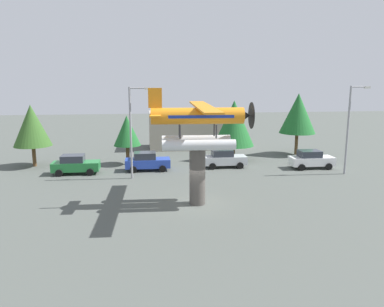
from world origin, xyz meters
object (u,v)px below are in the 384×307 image
at_px(tree_center_back, 234,123).
at_px(car_near_green, 75,164).
at_px(car_far_silver, 224,158).
at_px(floatplane_monument, 199,123).
at_px(car_distant_white, 311,159).
at_px(storefront_building, 191,130).
at_px(tree_west, 32,126).
at_px(tree_east, 127,131).
at_px(display_pedestal, 197,176).
at_px(streetlight_secondary, 350,124).
at_px(streetlight_primary, 133,126).
at_px(car_mid_blue, 147,161).
at_px(tree_far_east, 298,113).

bearing_deg(tree_center_back, car_near_green, -165.48).
bearing_deg(car_near_green, car_far_silver, 3.82).
xyz_separation_m(floatplane_monument, car_distant_white, (12.30, 9.27, -4.77)).
relative_size(storefront_building, tree_center_back, 1.63).
distance_m(car_far_silver, tree_center_back, 4.70).
bearing_deg(car_distant_white, tree_center_back, 145.37).
height_order(tree_west, tree_east, tree_west).
bearing_deg(car_near_green, display_pedestal, -44.65).
relative_size(floatplane_monument, tree_center_back, 1.65).
xyz_separation_m(streetlight_secondary, tree_east, (-20.01, 6.47, -1.18)).
distance_m(floatplane_monument, tree_west, 19.92).
relative_size(car_distant_white, tree_center_back, 0.66).
relative_size(streetlight_primary, storefront_building, 0.76).
relative_size(car_mid_blue, streetlight_primary, 0.53).
xyz_separation_m(car_far_silver, tree_center_back, (1.67, 3.13, 3.08)).
height_order(storefront_building, tree_west, tree_west).
height_order(car_far_silver, car_distant_white, same).
relative_size(car_near_green, car_far_silver, 1.00).
height_order(car_mid_blue, tree_west, tree_west).
xyz_separation_m(car_near_green, tree_west, (-4.58, 3.65, 3.19)).
xyz_separation_m(display_pedestal, car_near_green, (-9.90, 9.78, -1.11)).
height_order(car_distant_white, streetlight_secondary, streetlight_secondary).
bearing_deg(streetlight_secondary, tree_west, 167.01).
distance_m(storefront_building, tree_west, 18.83).
bearing_deg(streetlight_primary, storefront_building, 65.15).
bearing_deg(car_near_green, streetlight_primary, -23.14).
height_order(car_far_silver, tree_east, tree_east).
bearing_deg(car_distant_white, car_far_silver, 170.08).
distance_m(car_distant_white, tree_west, 27.42).
height_order(car_near_green, car_distant_white, same).
height_order(display_pedestal, car_far_silver, display_pedestal).
bearing_deg(display_pedestal, streetlight_secondary, 24.49).
relative_size(car_far_silver, storefront_building, 0.41).
bearing_deg(tree_far_east, tree_east, -171.56).
bearing_deg(tree_west, car_distant_white, -8.81).
bearing_deg(tree_far_east, display_pedestal, -130.51).
relative_size(car_distant_white, tree_west, 0.69).
distance_m(display_pedestal, tree_center_back, 15.14).
height_order(floatplane_monument, streetlight_secondary, floatplane_monument).
xyz_separation_m(car_mid_blue, storefront_building, (5.58, 11.69, 1.38)).
bearing_deg(display_pedestal, floatplane_monument, -2.38).
distance_m(display_pedestal, tree_far_east, 21.20).
xyz_separation_m(storefront_building, tree_east, (-7.50, -8.83, 1.17)).
bearing_deg(tree_center_back, car_mid_blue, -158.89).
distance_m(streetlight_secondary, tree_east, 21.07).
bearing_deg(storefront_building, streetlight_secondary, -50.71).
bearing_deg(tree_far_east, car_near_green, -165.24).
relative_size(car_far_silver, car_distant_white, 1.00).
distance_m(tree_east, tree_center_back, 11.13).
bearing_deg(tree_center_back, streetlight_primary, -148.34).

